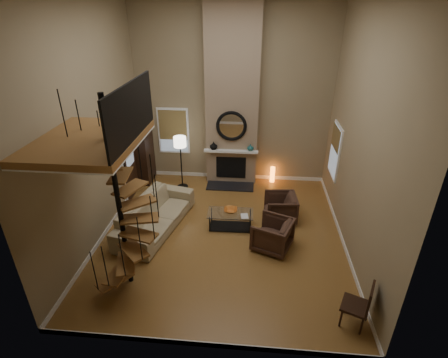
# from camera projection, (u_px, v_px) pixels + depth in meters

# --- Properties ---
(ground) EXTENTS (6.00, 6.50, 0.01)m
(ground) POSITION_uv_depth(u_px,v_px,m) (223.00, 235.00, 8.84)
(ground) COLOR #A17034
(ground) RESTS_ON ground
(back_wall) EXTENTS (6.00, 0.02, 5.50)m
(back_wall) POSITION_uv_depth(u_px,v_px,m) (233.00, 97.00, 10.45)
(back_wall) COLOR #907E5D
(back_wall) RESTS_ON ground
(front_wall) EXTENTS (6.00, 0.02, 5.50)m
(front_wall) POSITION_uv_depth(u_px,v_px,m) (199.00, 214.00, 4.70)
(front_wall) COLOR #907E5D
(front_wall) RESTS_ON ground
(left_wall) EXTENTS (0.02, 6.50, 5.50)m
(left_wall) POSITION_uv_depth(u_px,v_px,m) (91.00, 129.00, 7.82)
(left_wall) COLOR #907E5D
(left_wall) RESTS_ON ground
(right_wall) EXTENTS (0.02, 6.50, 5.50)m
(right_wall) POSITION_uv_depth(u_px,v_px,m) (362.00, 137.00, 7.33)
(right_wall) COLOR #907E5D
(right_wall) RESTS_ON ground
(baseboard_back) EXTENTS (6.00, 0.02, 0.12)m
(baseboard_back) POSITION_uv_depth(u_px,v_px,m) (232.00, 176.00, 11.68)
(baseboard_back) COLOR white
(baseboard_back) RESTS_ON ground
(baseboard_front) EXTENTS (6.00, 0.02, 0.12)m
(baseboard_front) POSITION_uv_depth(u_px,v_px,m) (205.00, 344.00, 5.95)
(baseboard_front) COLOR white
(baseboard_front) RESTS_ON ground
(baseboard_left) EXTENTS (0.02, 6.50, 0.12)m
(baseboard_left) POSITION_uv_depth(u_px,v_px,m) (109.00, 226.00, 9.06)
(baseboard_left) COLOR white
(baseboard_left) RESTS_ON ground
(baseboard_right) EXTENTS (0.02, 6.50, 0.12)m
(baseboard_right) POSITION_uv_depth(u_px,v_px,m) (342.00, 239.00, 8.57)
(baseboard_right) COLOR white
(baseboard_right) RESTS_ON ground
(chimney_breast) EXTENTS (1.60, 0.38, 5.50)m
(chimney_breast) POSITION_uv_depth(u_px,v_px,m) (232.00, 98.00, 10.28)
(chimney_breast) COLOR #90775D
(chimney_breast) RESTS_ON ground
(hearth) EXTENTS (1.50, 0.60, 0.04)m
(hearth) POSITION_uv_depth(u_px,v_px,m) (230.00, 186.00, 11.10)
(hearth) COLOR black
(hearth) RESTS_ON ground
(firebox) EXTENTS (0.95, 0.02, 0.72)m
(firebox) POSITION_uv_depth(u_px,v_px,m) (231.00, 168.00, 11.12)
(firebox) COLOR black
(firebox) RESTS_ON chimney_breast
(mantel) EXTENTS (1.70, 0.18, 0.06)m
(mantel) POSITION_uv_depth(u_px,v_px,m) (231.00, 151.00, 10.77)
(mantel) COLOR white
(mantel) RESTS_ON chimney_breast
(mirror_frame) EXTENTS (0.94, 0.10, 0.94)m
(mirror_frame) POSITION_uv_depth(u_px,v_px,m) (231.00, 126.00, 10.46)
(mirror_frame) COLOR black
(mirror_frame) RESTS_ON chimney_breast
(mirror_disc) EXTENTS (0.80, 0.01, 0.80)m
(mirror_disc) POSITION_uv_depth(u_px,v_px,m) (231.00, 126.00, 10.46)
(mirror_disc) COLOR white
(mirror_disc) RESTS_ON chimney_breast
(vase_left) EXTENTS (0.24, 0.24, 0.25)m
(vase_left) POSITION_uv_depth(u_px,v_px,m) (214.00, 146.00, 10.78)
(vase_left) COLOR black
(vase_left) RESTS_ON mantel
(vase_right) EXTENTS (0.20, 0.20, 0.21)m
(vase_right) POSITION_uv_depth(u_px,v_px,m) (250.00, 147.00, 10.70)
(vase_right) COLOR #175253
(vase_right) RESTS_ON mantel
(window_back) EXTENTS (1.02, 0.06, 1.52)m
(window_back) POSITION_uv_depth(u_px,v_px,m) (173.00, 130.00, 11.10)
(window_back) COLOR white
(window_back) RESTS_ON back_wall
(window_right) EXTENTS (0.06, 1.02, 1.52)m
(window_right) POSITION_uv_depth(u_px,v_px,m) (335.00, 150.00, 9.62)
(window_right) COLOR white
(window_right) RESTS_ON right_wall
(entry_door) EXTENTS (0.10, 1.05, 2.16)m
(entry_door) POSITION_uv_depth(u_px,v_px,m) (129.00, 164.00, 10.19)
(entry_door) COLOR white
(entry_door) RESTS_ON ground
(loft) EXTENTS (1.70, 2.20, 1.09)m
(loft) POSITION_uv_depth(u_px,v_px,m) (94.00, 138.00, 5.93)
(loft) COLOR olive
(loft) RESTS_ON left_wall
(spiral_stair) EXTENTS (1.47, 1.47, 4.06)m
(spiral_stair) POSITION_uv_depth(u_px,v_px,m) (121.00, 210.00, 6.58)
(spiral_stair) COLOR black
(spiral_stair) RESTS_ON ground
(hutch) EXTENTS (0.41, 0.87, 1.93)m
(hutch) POSITION_uv_depth(u_px,v_px,m) (144.00, 154.00, 11.11)
(hutch) COLOR black
(hutch) RESTS_ON ground
(sofa) EXTENTS (1.64, 2.87, 0.79)m
(sofa) POSITION_uv_depth(u_px,v_px,m) (155.00, 214.00, 8.97)
(sofa) COLOR tan
(sofa) RESTS_ON ground
(armchair_near) EXTENTS (0.90, 0.88, 0.76)m
(armchair_near) POSITION_uv_depth(u_px,v_px,m) (283.00, 208.00, 9.32)
(armchair_near) COLOR #40281D
(armchair_near) RESTS_ON ground
(armchair_far) EXTENTS (1.12, 1.11, 0.79)m
(armchair_far) POSITION_uv_depth(u_px,v_px,m) (275.00, 236.00, 8.21)
(armchair_far) COLOR #40281D
(armchair_far) RESTS_ON ground
(coffee_table) EXTENTS (1.19, 0.61, 0.45)m
(coffee_table) POSITION_uv_depth(u_px,v_px,m) (230.00, 218.00, 9.00)
(coffee_table) COLOR silver
(coffee_table) RESTS_ON ground
(bowl) EXTENTS (0.35, 0.35, 0.09)m
(bowl) POSITION_uv_depth(u_px,v_px,m) (231.00, 210.00, 8.94)
(bowl) COLOR #C16522
(bowl) RESTS_ON coffee_table
(book) EXTENTS (0.22, 0.27, 0.02)m
(book) POSITION_uv_depth(u_px,v_px,m) (244.00, 216.00, 8.75)
(book) COLOR gray
(book) RESTS_ON coffee_table
(floor_lamp) EXTENTS (0.38, 0.38, 1.70)m
(floor_lamp) POSITION_uv_depth(u_px,v_px,m) (180.00, 146.00, 10.46)
(floor_lamp) COLOR black
(floor_lamp) RESTS_ON ground
(accent_lamp) EXTENTS (0.15, 0.15, 0.54)m
(accent_lamp) POSITION_uv_depth(u_px,v_px,m) (272.00, 175.00, 11.33)
(accent_lamp) COLOR orange
(accent_lamp) RESTS_ON ground
(side_chair) EXTENTS (0.61, 0.61, 0.99)m
(side_chair) POSITION_uv_depth(u_px,v_px,m) (361.00, 304.00, 6.14)
(side_chair) COLOR black
(side_chair) RESTS_ON ground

